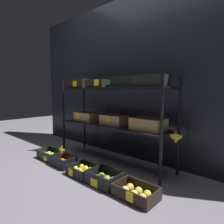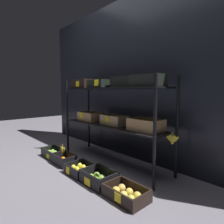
{
  "view_description": "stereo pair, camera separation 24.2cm",
  "coord_description": "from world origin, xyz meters",
  "views": [
    {
      "loc": [
        1.62,
        -1.79,
        0.91
      ],
      "look_at": [
        0.0,
        0.0,
        0.66
      ],
      "focal_mm": 30.84,
      "sensor_mm": 36.0,
      "label": 1
    },
    {
      "loc": [
        1.79,
        -1.62,
        0.91
      ],
      "look_at": [
        0.0,
        0.0,
        0.66
      ],
      "focal_mm": 30.84,
      "sensor_mm": 36.0,
      "label": 2
    }
  ],
  "objects": [
    {
      "name": "ground_plane",
      "position": [
        0.0,
        0.0,
        0.0
      ],
      "size": [
        10.0,
        10.0,
        0.0
      ],
      "primitive_type": "plane",
      "color": "slate"
    },
    {
      "name": "storefront_wall",
      "position": [
        0.0,
        0.4,
        1.09
      ],
      "size": [
        3.97,
        0.12,
        2.18
      ],
      "primitive_type": "cube",
      "color": "black",
      "rests_on": "ground_plane"
    },
    {
      "name": "display_rack",
      "position": [
        0.01,
        0.01,
        0.74
      ],
      "size": [
        1.7,
        0.42,
        1.09
      ],
      "color": "black",
      "rests_on": "ground_plane"
    },
    {
      "name": "crate_ground_apple_green",
      "position": [
        -0.71,
        -0.47,
        0.05
      ],
      "size": [
        0.36,
        0.22,
        0.12
      ],
      "color": "black",
      "rests_on": "ground_plane"
    },
    {
      "name": "crate_ground_tangerine",
      "position": [
        -0.36,
        -0.49,
        0.05
      ],
      "size": [
        0.31,
        0.2,
        0.13
      ],
      "color": "black",
      "rests_on": "ground_plane"
    },
    {
      "name": "crate_ground_lemon",
      "position": [
        0.01,
        -0.49,
        0.04
      ],
      "size": [
        0.3,
        0.27,
        0.11
      ],
      "color": "black",
      "rests_on": "ground_plane"
    },
    {
      "name": "crate_ground_right_apple_green",
      "position": [
        0.34,
        -0.49,
        0.05
      ],
      "size": [
        0.33,
        0.26,
        0.13
      ],
      "color": "black",
      "rests_on": "ground_plane"
    },
    {
      "name": "crate_ground_apple_gold",
      "position": [
        0.71,
        -0.48,
        0.04
      ],
      "size": [
        0.37,
        0.25,
        0.11
      ],
      "color": "black",
      "rests_on": "ground_plane"
    },
    {
      "name": "banana_bunch_loose",
      "position": [
        -0.4,
        -0.49,
        0.18
      ],
      "size": [
        0.11,
        0.04,
        0.12
      ],
      "color": "brown",
      "rests_on": "crate_ground_tangerine"
    }
  ]
}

